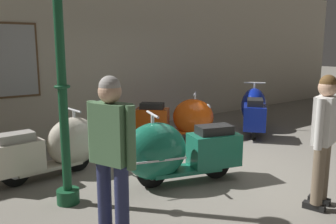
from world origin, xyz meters
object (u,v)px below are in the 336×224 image
scooter_2 (180,118)px  scooter_3 (254,110)px  visitor_1 (112,149)px  scooter_0 (58,147)px  lamppost (62,84)px  scooter_1 (174,152)px  visitor_0 (324,133)px

scooter_2 → scooter_3: size_ratio=0.87×
scooter_2 → visitor_1: bearing=-92.8°
scooter_0 → scooter_3: scooter_3 is taller
scooter_0 → lamppost: 1.50m
visitor_1 → scooter_1: bearing=9.3°
scooter_3 → lamppost: (-4.90, -1.06, 1.00)m
scooter_1 → scooter_2: scooter_1 is taller
scooter_2 → visitor_0: visitor_0 is taller
scooter_1 → scooter_3: size_ratio=1.03×
scooter_3 → scooter_1: bearing=161.6°
lamppost → visitor_0: 3.17m
scooter_0 → scooter_2: 2.87m
scooter_2 → scooter_3: bearing=31.8°
scooter_2 → scooter_3: 1.87m
scooter_1 → scooter_2: bearing=-114.5°
scooter_0 → scooter_1: (1.18, -1.34, 0.03)m
scooter_2 → scooter_1: bearing=-85.5°
scooter_2 → scooter_3: (1.81, -0.47, 0.05)m
scooter_1 → lamppost: size_ratio=0.64×
scooter_2 → visitor_0: (-0.69, -3.51, 0.48)m
scooter_1 → visitor_0: 1.97m
visitor_0 → visitor_1: 2.52m
scooter_2 → lamppost: bearing=-107.5°
scooter_2 → lamppost: 3.61m
lamppost → scooter_3: bearing=12.2°
scooter_1 → visitor_0: size_ratio=1.10×
visitor_0 → visitor_1: visitor_1 is taller
scooter_0 → lamppost: size_ratio=0.59×
scooter_0 → scooter_2: (2.83, 0.50, 0.00)m
lamppost → scooter_1: bearing=-12.3°
visitor_0 → visitor_1: (-2.38, 0.84, 0.03)m
scooter_3 → lamppost: size_ratio=0.62×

